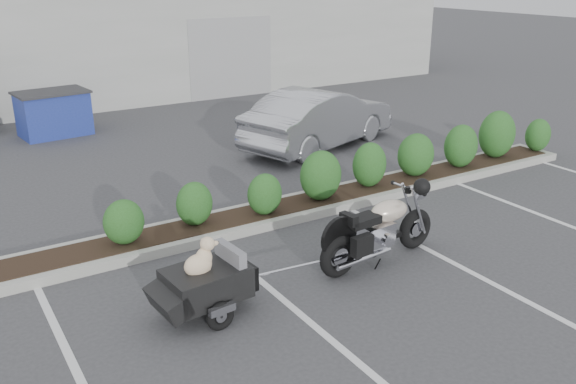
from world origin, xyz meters
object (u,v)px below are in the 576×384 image
motorcycle (380,230)px  pet_trailer (205,282)px  sedan (319,118)px  dumpster (53,113)px

motorcycle → pet_trailer: bearing=174.4°
motorcycle → sedan: sedan is taller
pet_trailer → sedan: sedan is taller
pet_trailer → dumpster: size_ratio=0.96×
pet_trailer → sedan: (5.55, 5.57, 0.26)m
pet_trailer → dumpster: bearing=83.0°
sedan → dumpster: sedan is taller
dumpster → pet_trailer: bearing=-98.1°
motorcycle → dumpster: (-2.46, 10.10, 0.07)m
sedan → dumpster: size_ratio=2.31×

